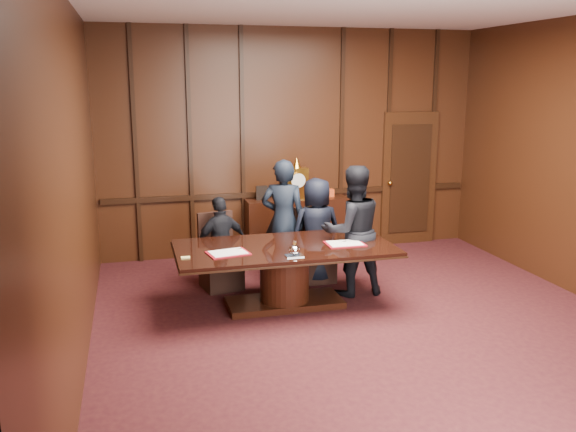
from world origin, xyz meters
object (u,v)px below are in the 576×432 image
object	(u,v)px
conference_table	(285,266)
signatory_right	(316,230)
sideboard	(296,224)
signatory_left	(221,244)
witness_right	(353,231)
witness_left	(283,221)

from	to	relation	value
conference_table	signatory_right	size ratio (longest dim) A/B	1.82
sideboard	signatory_left	distance (m)	1.95
signatory_left	signatory_right	size ratio (longest dim) A/B	0.87
conference_table	witness_right	size ratio (longest dim) A/B	1.57
witness_left	conference_table	bearing A→B (deg)	99.55
signatory_right	witness_right	world-z (taller)	witness_right
signatory_right	witness_right	size ratio (longest dim) A/B	0.86
signatory_left	witness_right	distance (m)	1.71
signatory_right	signatory_left	bearing A→B (deg)	-2.39
conference_table	witness_left	distance (m)	1.05
sideboard	signatory_right	size ratio (longest dim) A/B	1.11
signatory_right	witness_left	xyz separation A→B (m)	(-0.42, 0.17, 0.12)
conference_table	witness_left	xyz separation A→B (m)	(0.23, 0.97, 0.33)
signatory_right	witness_left	distance (m)	0.47
signatory_left	signatory_right	xyz separation A→B (m)	(1.30, 0.00, 0.10)
signatory_left	signatory_right	world-z (taller)	signatory_right
sideboard	witness_left	world-z (taller)	witness_left
conference_table	signatory_left	bearing A→B (deg)	129.09
sideboard	witness_right	world-z (taller)	witness_right
conference_table	signatory_left	size ratio (longest dim) A/B	2.10
witness_left	witness_right	world-z (taller)	witness_left
sideboard	witness_left	size ratio (longest dim) A/B	0.95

